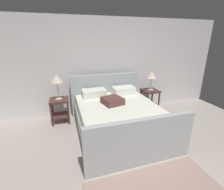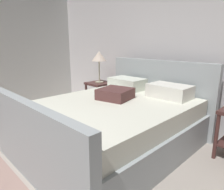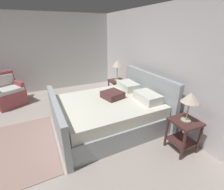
% 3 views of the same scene
% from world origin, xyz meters
% --- Properties ---
extents(wall_back, '(6.42, 0.12, 2.51)m').
position_xyz_m(wall_back, '(0.00, 3.27, 1.25)').
color(wall_back, silver).
rests_on(wall_back, ground).
extents(bed, '(1.89, 2.26, 1.09)m').
position_xyz_m(bed, '(-0.20, 2.00, 0.35)').
color(bed, '#A7AFB2').
rests_on(bed, ground).
extents(nightstand_left, '(0.44, 0.44, 0.60)m').
position_xyz_m(nightstand_left, '(-1.44, 2.78, 0.40)').
color(nightstand_left, '#492825').
rests_on(nightstand_left, ground).
extents(table_lamp_left, '(0.28, 0.28, 0.60)m').
position_xyz_m(table_lamp_left, '(-1.44, 2.78, 1.09)').
color(table_lamp_left, '#B7B293').
rests_on(table_lamp_left, nightstand_left).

